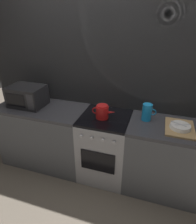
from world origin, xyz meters
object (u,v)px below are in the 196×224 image
object	(u,v)px
stove_unit	(105,147)
pitcher	(147,112)
dish_pile	(180,127)
kettle	(102,112)
microwave	(27,96)

from	to	relation	value
stove_unit	pitcher	size ratio (longest dim) A/B	4.50
dish_pile	kettle	bearing A→B (deg)	-179.28
dish_pile	stove_unit	bearing A→B (deg)	178.46
stove_unit	microwave	size ratio (longest dim) A/B	1.96
kettle	stove_unit	bearing A→B (deg)	49.06
stove_unit	dish_pile	size ratio (longest dim) A/B	2.25
kettle	dish_pile	bearing A→B (deg)	0.72
stove_unit	kettle	distance (m)	0.53
stove_unit	microwave	distance (m)	1.24
kettle	dish_pile	xyz separation A→B (m)	(0.87, 0.01, -0.06)
kettle	pitcher	world-z (taller)	pitcher
stove_unit	kettle	size ratio (longest dim) A/B	3.16
kettle	dish_pile	size ratio (longest dim) A/B	0.71
pitcher	stove_unit	bearing A→B (deg)	-170.64
microwave	stove_unit	bearing A→B (deg)	-0.16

